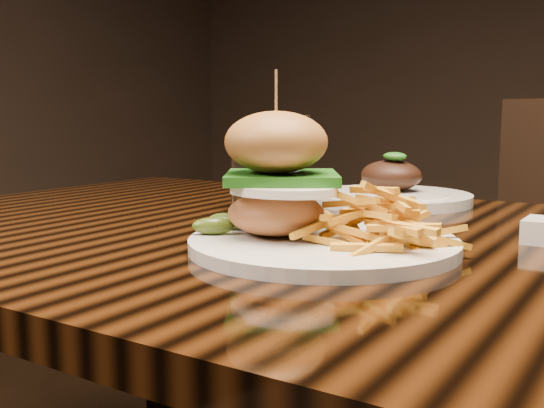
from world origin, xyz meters
The scene contains 5 objects.
dining_table centered at (0.00, 0.00, 0.67)m, with size 1.60×0.90×0.75m.
burger_plate centered at (-0.03, -0.11, 0.80)m, with size 0.32×0.32×0.21m.
wine_glass centered at (-0.10, -0.06, 0.87)m, with size 0.06×0.06×0.16m.
water_tumbler centered at (-0.28, 0.12, 0.80)m, with size 0.07×0.07×0.09m, color white.
far_dish centered at (-0.11, 0.32, 0.77)m, with size 0.29×0.29×0.09m.
Camera 1 is at (0.33, -0.76, 0.91)m, focal length 42.00 mm.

